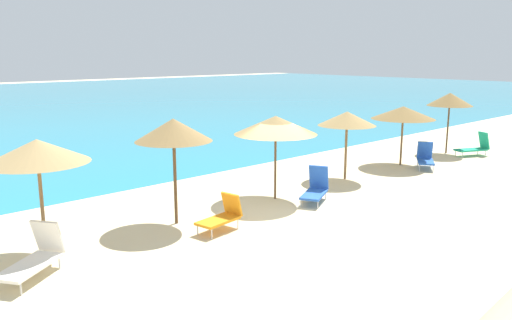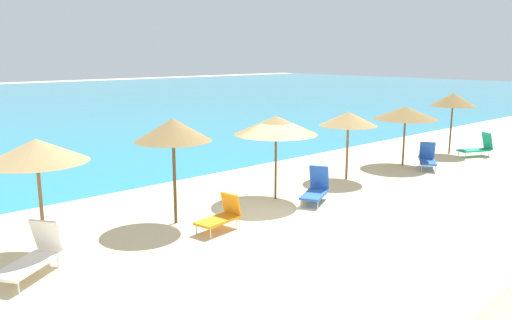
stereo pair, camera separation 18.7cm
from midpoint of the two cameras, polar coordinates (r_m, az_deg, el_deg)
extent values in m
plane|color=beige|center=(15.68, 3.28, -5.59)|extent=(160.00, 160.00, 0.00)
cylinder|color=brown|center=(12.96, -22.34, -4.72)|extent=(0.08, 0.08, 2.38)
cone|color=tan|center=(12.68, -22.79, 0.98)|extent=(2.33, 2.33, 0.54)
cylinder|color=brown|center=(14.35, -8.64, -2.20)|extent=(0.09, 0.09, 2.48)
cone|color=olive|center=(14.08, -8.82, 3.34)|extent=(2.11, 2.11, 0.62)
cylinder|color=brown|center=(16.61, 2.52, -0.52)|extent=(0.07, 0.07, 2.29)
cone|color=#9E7F4C|center=(16.39, 2.56, 3.89)|extent=(2.67, 2.67, 0.59)
cylinder|color=brown|center=(19.56, 10.35, 1.03)|extent=(0.09, 0.09, 2.19)
cone|color=#9E7F4C|center=(19.38, 10.48, 4.53)|extent=(2.16, 2.16, 0.52)
cylinder|color=brown|center=(22.56, 16.31, 2.07)|extent=(0.08, 0.08, 2.12)
cone|color=olive|center=(22.40, 16.48, 5.04)|extent=(2.65, 2.65, 0.53)
cylinder|color=brown|center=(25.95, 20.99, 3.29)|extent=(0.08, 0.08, 2.41)
cone|color=olive|center=(25.81, 21.21, 6.27)|extent=(2.09, 2.09, 0.61)
cube|color=blue|center=(16.40, 6.78, -3.82)|extent=(1.47, 1.16, 0.07)
cube|color=blue|center=(16.89, 7.33, -1.93)|extent=(0.52, 0.67, 0.82)
cylinder|color=silver|center=(15.98, 5.36, -4.81)|extent=(0.04, 0.04, 0.25)
cylinder|color=silver|center=(15.86, 7.20, -4.99)|extent=(0.04, 0.04, 0.25)
cylinder|color=silver|center=(17.04, 6.37, -3.79)|extent=(0.04, 0.04, 0.25)
cylinder|color=silver|center=(16.92, 8.11, -3.94)|extent=(0.04, 0.04, 0.25)
cube|color=white|center=(11.97, -23.65, -10.64)|extent=(1.63, 1.41, 0.07)
cube|color=white|center=(12.37, -21.80, -7.78)|extent=(0.63, 0.72, 0.78)
cylinder|color=silver|center=(11.41, -24.40, -12.76)|extent=(0.04, 0.04, 0.27)
cylinder|color=silver|center=(12.67, -22.85, -10.17)|extent=(0.04, 0.04, 0.27)
cylinder|color=silver|center=(12.36, -20.70, -10.56)|extent=(0.04, 0.04, 0.27)
cube|color=#199972|center=(25.77, 23.20, 1.00)|extent=(1.60, 1.14, 0.07)
cube|color=#199972|center=(26.17, 24.45, 1.95)|extent=(0.48, 0.63, 0.80)
cylinder|color=silver|center=(25.57, 21.73, 0.67)|extent=(0.04, 0.04, 0.25)
cylinder|color=silver|center=(25.21, 22.41, 0.47)|extent=(0.04, 0.04, 0.25)
cylinder|color=silver|center=(26.39, 23.89, 0.82)|extent=(0.04, 0.04, 0.25)
cylinder|color=silver|center=(26.04, 24.58, 0.62)|extent=(0.04, 0.04, 0.25)
cube|color=orange|center=(13.79, -3.96, -6.69)|extent=(1.29, 0.78, 0.07)
cube|color=orange|center=(14.09, -2.41, -4.89)|extent=(0.32, 0.63, 0.64)
cylinder|color=silver|center=(13.67, -6.23, -7.67)|extent=(0.04, 0.04, 0.28)
cylinder|color=silver|center=(13.33, -4.66, -8.15)|extent=(0.04, 0.04, 0.28)
cylinder|color=silver|center=(14.37, -3.29, -6.64)|extent=(0.04, 0.04, 0.28)
cylinder|color=silver|center=(14.05, -1.74, -7.07)|extent=(0.04, 0.04, 0.28)
cube|color=blue|center=(22.23, 18.74, -0.19)|extent=(1.43, 1.24, 0.07)
cube|color=blue|center=(22.76, 18.68, 1.05)|extent=(0.59, 0.68, 0.73)
cylinder|color=silver|center=(21.70, 18.13, -0.90)|extent=(0.04, 0.04, 0.28)
cylinder|color=silver|center=(21.75, 19.50, -0.96)|extent=(0.04, 0.04, 0.28)
cylinder|color=silver|center=(22.79, 17.95, -0.30)|extent=(0.04, 0.04, 0.28)
cylinder|color=silver|center=(22.83, 19.26, -0.36)|extent=(0.04, 0.04, 0.28)
camera|label=1|loc=(0.09, -89.66, 0.07)|focal=36.08mm
camera|label=2|loc=(0.09, 90.34, -0.07)|focal=36.08mm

